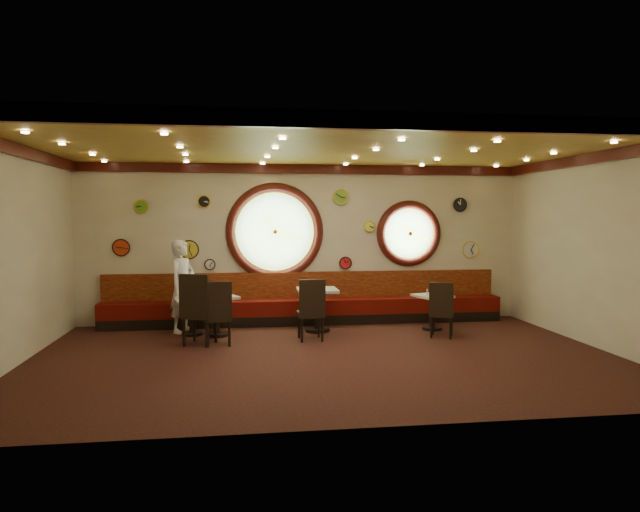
{
  "coord_description": "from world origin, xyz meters",
  "views": [
    {
      "loc": [
        -1.28,
        -8.57,
        2.16
      ],
      "look_at": [
        0.02,
        0.8,
        1.5
      ],
      "focal_mm": 32.0,
      "sensor_mm": 36.0,
      "label": 1
    }
  ],
  "objects_px": {
    "chair_b": "(218,309)",
    "condiment_b_bottle": "(223,291)",
    "condiment_a_salt": "(186,296)",
    "condiment_a_pepper": "(192,296)",
    "condiment_b_pepper": "(219,293)",
    "table_a": "(192,312)",
    "chair_d": "(441,306)",
    "waiter": "(183,286)",
    "chair_a": "(197,305)",
    "condiment_d_bottle": "(436,290)",
    "condiment_c_pepper": "(320,286)",
    "table_c": "(317,305)",
    "condiment_d_pepper": "(434,292)",
    "condiment_c_bottle": "(321,284)",
    "table_b": "(216,311)",
    "condiment_d_salt": "(427,292)",
    "table_d": "(432,308)",
    "chair_c": "(311,306)",
    "condiment_b_salt": "(213,293)",
    "condiment_c_salt": "(313,286)",
    "condiment_a_bottle": "(197,295)"
  },
  "relations": [
    {
      "from": "chair_b",
      "to": "condiment_b_bottle",
      "type": "bearing_deg",
      "value": 85.29
    },
    {
      "from": "chair_b",
      "to": "condiment_a_salt",
      "type": "relative_size",
      "value": 6.64
    },
    {
      "from": "chair_b",
      "to": "condiment_a_pepper",
      "type": "height_order",
      "value": "chair_b"
    },
    {
      "from": "condiment_b_pepper",
      "to": "condiment_b_bottle",
      "type": "distance_m",
      "value": 0.09
    },
    {
      "from": "condiment_b_pepper",
      "to": "table_a",
      "type": "bearing_deg",
      "value": 162.32
    },
    {
      "from": "chair_d",
      "to": "waiter",
      "type": "bearing_deg",
      "value": -170.46
    },
    {
      "from": "chair_a",
      "to": "chair_d",
      "type": "height_order",
      "value": "chair_a"
    },
    {
      "from": "chair_a",
      "to": "condiment_d_bottle",
      "type": "xyz_separation_m",
      "value": [
        4.42,
        0.8,
        0.06
      ]
    },
    {
      "from": "condiment_c_pepper",
      "to": "condiment_a_salt",
      "type": "bearing_deg",
      "value": -179.64
    },
    {
      "from": "table_c",
      "to": "condiment_d_pepper",
      "type": "xyz_separation_m",
      "value": [
        2.21,
        -0.16,
        0.21
      ]
    },
    {
      "from": "chair_d",
      "to": "condiment_c_bottle",
      "type": "height_order",
      "value": "chair_d"
    },
    {
      "from": "table_b",
      "to": "condiment_d_salt",
      "type": "distance_m",
      "value": 3.97
    },
    {
      "from": "condiment_c_pepper",
      "to": "condiment_b_bottle",
      "type": "distance_m",
      "value": 1.8
    },
    {
      "from": "condiment_b_bottle",
      "to": "waiter",
      "type": "bearing_deg",
      "value": 152.19
    },
    {
      "from": "condiment_c_bottle",
      "to": "condiment_d_bottle",
      "type": "bearing_deg",
      "value": -3.4
    },
    {
      "from": "chair_a",
      "to": "chair_b",
      "type": "bearing_deg",
      "value": 11.43
    },
    {
      "from": "condiment_a_pepper",
      "to": "condiment_d_pepper",
      "type": "relative_size",
      "value": 1.04
    },
    {
      "from": "condiment_c_pepper",
      "to": "chair_d",
      "type": "bearing_deg",
      "value": -23.07
    },
    {
      "from": "table_a",
      "to": "table_c",
      "type": "distance_m",
      "value": 2.3
    },
    {
      "from": "condiment_d_pepper",
      "to": "condiment_b_bottle",
      "type": "xyz_separation_m",
      "value": [
        -3.95,
        0.06,
        0.09
      ]
    },
    {
      "from": "condiment_d_salt",
      "to": "condiment_d_bottle",
      "type": "relative_size",
      "value": 0.69
    },
    {
      "from": "condiment_a_salt",
      "to": "condiment_d_salt",
      "type": "bearing_deg",
      "value": -1.05
    },
    {
      "from": "table_c",
      "to": "waiter",
      "type": "bearing_deg",
      "value": 173.38
    },
    {
      "from": "table_c",
      "to": "table_d",
      "type": "bearing_deg",
      "value": -3.09
    },
    {
      "from": "table_b",
      "to": "condiment_c_bottle",
      "type": "height_order",
      "value": "condiment_c_bottle"
    },
    {
      "from": "chair_c",
      "to": "chair_d",
      "type": "distance_m",
      "value": 2.32
    },
    {
      "from": "chair_c",
      "to": "condiment_b_salt",
      "type": "relative_size",
      "value": 6.35
    },
    {
      "from": "condiment_b_salt",
      "to": "chair_d",
      "type": "bearing_deg",
      "value": -10.02
    },
    {
      "from": "chair_b",
      "to": "condiment_c_salt",
      "type": "bearing_deg",
      "value": 29.64
    },
    {
      "from": "table_b",
      "to": "chair_b",
      "type": "relative_size",
      "value": 1.31
    },
    {
      "from": "table_b",
      "to": "chair_c",
      "type": "bearing_deg",
      "value": -21.24
    },
    {
      "from": "table_b",
      "to": "condiment_c_bottle",
      "type": "xyz_separation_m",
      "value": [
        1.94,
        0.19,
        0.43
      ]
    },
    {
      "from": "condiment_c_salt",
      "to": "condiment_c_bottle",
      "type": "relative_size",
      "value": 0.54
    },
    {
      "from": "table_d",
      "to": "condiment_c_pepper",
      "type": "xyz_separation_m",
      "value": [
        -2.14,
        0.12,
        0.44
      ]
    },
    {
      "from": "chair_c",
      "to": "condiment_a_pepper",
      "type": "xyz_separation_m",
      "value": [
        -2.08,
        0.74,
        0.1
      ]
    },
    {
      "from": "condiment_c_bottle",
      "to": "table_c",
      "type": "bearing_deg",
      "value": -158.28
    },
    {
      "from": "condiment_a_bottle",
      "to": "condiment_c_bottle",
      "type": "height_order",
      "value": "condiment_c_bottle"
    },
    {
      "from": "chair_b",
      "to": "condiment_d_pepper",
      "type": "bearing_deg",
      "value": 9.74
    },
    {
      "from": "condiment_d_pepper",
      "to": "chair_a",
      "type": "bearing_deg",
      "value": -170.43
    },
    {
      "from": "chair_a",
      "to": "condiment_b_pepper",
      "type": "height_order",
      "value": "chair_a"
    },
    {
      "from": "table_c",
      "to": "condiment_b_salt",
      "type": "bearing_deg",
      "value": -175.29
    },
    {
      "from": "condiment_a_salt",
      "to": "waiter",
      "type": "relative_size",
      "value": 0.06
    },
    {
      "from": "condiment_a_bottle",
      "to": "condiment_b_bottle",
      "type": "distance_m",
      "value": 0.48
    },
    {
      "from": "table_a",
      "to": "condiment_b_bottle",
      "type": "relative_size",
      "value": 4.73
    },
    {
      "from": "condiment_c_pepper",
      "to": "waiter",
      "type": "height_order",
      "value": "waiter"
    },
    {
      "from": "condiment_c_pepper",
      "to": "condiment_d_bottle",
      "type": "xyz_separation_m",
      "value": [
        2.23,
        -0.11,
        -0.11
      ]
    },
    {
      "from": "table_c",
      "to": "chair_a",
      "type": "height_order",
      "value": "chair_a"
    },
    {
      "from": "condiment_a_pepper",
      "to": "condiment_a_bottle",
      "type": "distance_m",
      "value": 0.12
    },
    {
      "from": "chair_a",
      "to": "condiment_d_pepper",
      "type": "height_order",
      "value": "chair_a"
    },
    {
      "from": "table_c",
      "to": "condiment_b_bottle",
      "type": "bearing_deg",
      "value": -176.55
    }
  ]
}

